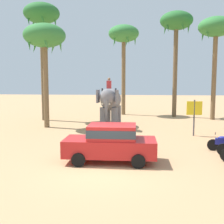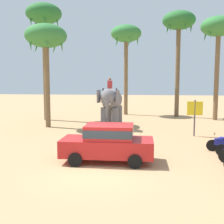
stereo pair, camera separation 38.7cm
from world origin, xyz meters
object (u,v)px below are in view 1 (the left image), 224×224
palm_tree_leaning_seaward (216,30)px  car_sedan_foreground (111,142)px  palm_tree_left_of_road (42,18)px  signboard_yellow (194,111)px  elephant_with_mahout (110,102)px  palm_tree_far_back (124,37)px  palm_tree_near_hut (176,25)px  palm_tree_behind_elephant (45,38)px

palm_tree_leaning_seaward → car_sedan_foreground: bearing=-119.4°
palm_tree_left_of_road → signboard_yellow: 15.77m
elephant_with_mahout → palm_tree_far_back: 10.33m
palm_tree_leaning_seaward → signboard_yellow: (-3.30, -8.10, -6.52)m
car_sedan_foreground → elephant_with_mahout: size_ratio=1.05×
palm_tree_near_hut → signboard_yellow: palm_tree_near_hut is taller
palm_tree_behind_elephant → signboard_yellow: size_ratio=3.32×
palm_tree_near_hut → palm_tree_leaning_seaward: 3.90m
car_sedan_foreground → elephant_with_mahout: elephant_with_mahout is taller
car_sedan_foreground → palm_tree_near_hut: bearing=73.4°
elephant_with_mahout → palm_tree_left_of_road: bearing=153.5°
palm_tree_far_back → signboard_yellow: 14.04m
palm_tree_near_hut → palm_tree_leaning_seaward: size_ratio=1.10×
palm_tree_left_of_road → palm_tree_leaning_seaward: size_ratio=1.12×
elephant_with_mahout → palm_tree_far_back: size_ratio=0.41×
palm_tree_far_back → car_sedan_foreground: bearing=-88.8°
palm_tree_left_of_road → palm_tree_behind_elephant: bearing=-68.4°
car_sedan_foreground → palm_tree_far_back: bearing=91.2°
palm_tree_left_of_road → palm_tree_far_back: bearing=35.1°
car_sedan_foreground → palm_tree_far_back: size_ratio=0.43×
palm_tree_behind_elephant → elephant_with_mahout: bearing=7.1°
elephant_with_mahout → signboard_yellow: (5.88, -3.04, -0.30)m
car_sedan_foreground → palm_tree_leaning_seaward: 18.22m
palm_tree_behind_elephant → palm_tree_leaning_seaward: palm_tree_leaning_seaward is taller
palm_tree_leaning_seaward → elephant_with_mahout: bearing=-151.1°
signboard_yellow → palm_tree_far_back: bearing=115.1°
elephant_with_mahout → signboard_yellow: elephant_with_mahout is taller
elephant_with_mahout → palm_tree_behind_elephant: size_ratio=0.49×
signboard_yellow → palm_tree_behind_elephant: bearing=167.4°
palm_tree_near_hut → palm_tree_leaning_seaward: palm_tree_near_hut is taller
elephant_with_mahout → signboard_yellow: 6.62m
elephant_with_mahout → palm_tree_leaning_seaward: (9.18, 5.06, 6.21)m
palm_tree_near_hut → palm_tree_left_of_road: palm_tree_left_of_road is taller
palm_tree_leaning_seaward → palm_tree_behind_elephant: bearing=-158.1°
palm_tree_left_of_road → palm_tree_far_back: size_ratio=1.11×
palm_tree_behind_elephant → palm_tree_left_of_road: (-1.52, 3.86, 2.36)m
palm_tree_far_back → signboard_yellow: palm_tree_far_back is taller
car_sedan_foreground → palm_tree_leaning_seaward: palm_tree_leaning_seaward is taller
palm_tree_near_hut → signboard_yellow: (0.03, -9.91, -7.41)m
palm_tree_behind_elephant → palm_tree_near_hut: bearing=34.7°
palm_tree_far_back → palm_tree_leaning_seaward: size_ratio=1.00×
palm_tree_behind_elephant → palm_tree_left_of_road: size_ratio=0.76×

